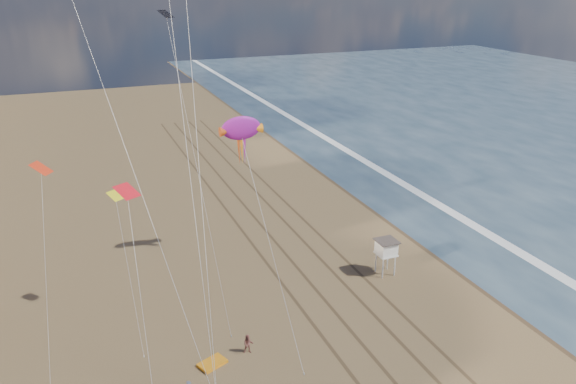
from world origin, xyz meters
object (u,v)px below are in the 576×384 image
object	(u,v)px
kite_flyer_b	(248,344)
lifeguard_stand	(386,248)
show_kite	(241,129)
grounded_kite	(212,363)

from	to	relation	value
kite_flyer_b	lifeguard_stand	bearing A→B (deg)	37.40
lifeguard_stand	show_kite	size ratio (longest dim) A/B	0.15
grounded_kite	show_kite	xyz separation A→B (m)	(7.33, 15.28, 12.82)
lifeguard_stand	show_kite	xyz separation A→B (m)	(-10.96, 8.46, 10.29)
lifeguard_stand	kite_flyer_b	size ratio (longest dim) A/B	2.22
grounded_kite	kite_flyer_b	distance (m)	2.92
show_kite	kite_flyer_b	bearing A→B (deg)	-106.76
lifeguard_stand	kite_flyer_b	distance (m)	16.89
show_kite	kite_flyer_b	xyz separation A→B (m)	(-4.51, -14.96, -12.16)
grounded_kite	kite_flyer_b	world-z (taller)	kite_flyer_b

